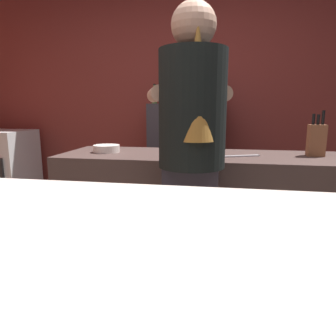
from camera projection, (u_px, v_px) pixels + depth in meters
wall_back at (189, 94)px, 3.32m from camera, size 5.20×0.10×2.70m
prep_counter at (216, 219)px, 2.07m from camera, size 2.10×0.60×0.89m
back_shelf at (187, 163)px, 3.19m from camera, size 0.78×0.36×1.24m
mini_fridge at (4, 173)px, 3.40m from camera, size 0.62×0.58×0.95m
bartender at (192, 149)px, 1.55m from camera, size 0.50×0.55×1.69m
knife_block at (316, 140)px, 1.92m from camera, size 0.10×0.08×0.29m
mixing_bowl at (107, 149)px, 2.10m from camera, size 0.18×0.18×0.05m
chefs_knife at (242, 156)px, 1.91m from camera, size 0.23×0.12×0.01m
bottle_hot_sauce at (209, 94)px, 3.06m from camera, size 0.07×0.07×0.24m
bottle_olive_oil at (220, 94)px, 3.01m from camera, size 0.05×0.05×0.25m
bottle_soy at (155, 96)px, 3.03m from camera, size 0.05×0.05×0.19m
bottle_vinegar at (212, 94)px, 2.94m from camera, size 0.07×0.07×0.23m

